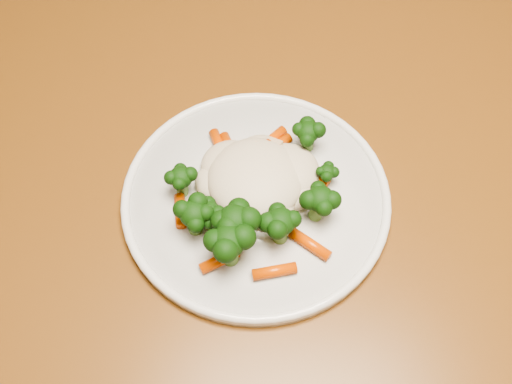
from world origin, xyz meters
TOP-DOWN VIEW (x-y plane):
  - dining_table at (0.12, 0.02)m, footprint 1.49×1.19m
  - plate at (0.21, 0.04)m, footprint 0.29×0.29m
  - meal at (0.20, 0.03)m, footprint 0.19×0.20m

SIDE VIEW (x-z plane):
  - dining_table at x=0.12m, z-range 0.29..1.04m
  - plate at x=0.21m, z-range 0.75..0.76m
  - meal at x=0.20m, z-range 0.76..0.81m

